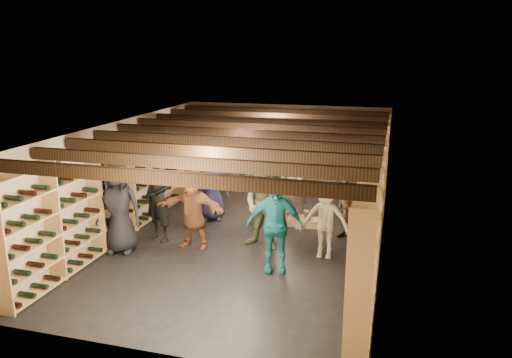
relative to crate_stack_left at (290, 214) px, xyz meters
The scene contains 21 objects.
ground 1.50m from the crate_stack_left, 118.55° to the right, with size 8.00×8.00×0.00m, color black.
walls 1.76m from the crate_stack_left, 118.55° to the right, with size 5.52×8.02×2.40m.
ceiling 2.61m from the crate_stack_left, 118.55° to the right, with size 5.50×8.00×0.01m, color beige.
ceiling_joists 2.49m from the crate_stack_left, 118.55° to the right, with size 5.40×7.12×0.18m.
wine_rack_left 3.62m from the crate_stack_left, 158.36° to the right, with size 0.32×7.50×2.15m.
wine_rack_right 2.41m from the crate_stack_left, 34.91° to the right, with size 0.32×7.50×2.15m.
wine_rack_back 2.75m from the crate_stack_left, 105.62° to the left, with size 4.70×0.30×2.15m.
crate_stack_left is the anchor object (origin of this frame).
crate_stack_right 0.18m from the crate_stack_left, ahead, with size 0.55×0.42×0.34m.
crate_loose 0.49m from the crate_stack_left, ahead, with size 0.50×0.33×0.17m, color #A78358.
person_0 3.81m from the crate_stack_left, 140.30° to the right, with size 0.88×0.57×1.80m, color black.
person_1 3.00m from the crate_stack_left, 146.21° to the right, with size 0.67×0.44×1.84m, color black.
person_2 1.60m from the crate_stack_left, 98.49° to the right, with size 0.89×0.69×1.83m, color brown.
person_3 1.95m from the crate_stack_left, 57.97° to the right, with size 0.97×0.56×1.51m, color #BFB792.
person_4 2.52m from the crate_stack_left, 84.84° to the right, with size 1.00×0.42×1.71m, color #156C7E.
person_5 2.47m from the crate_stack_left, 131.60° to the right, with size 1.49×0.47×1.60m, color brown.
person_6 1.94m from the crate_stack_left, behind, with size 0.83×0.54×1.70m, color #1D1E46.
person_7 0.71m from the crate_stack_left, 56.23° to the right, with size 0.69×0.45×1.90m, color gray.
person_8 1.67m from the crate_stack_left, 20.48° to the right, with size 0.79×0.61×1.62m, color #4A2C19.
person_10 1.00m from the crate_stack_left, behind, with size 1.06×0.44×1.81m, color #265441.
person_12 1.61m from the crate_stack_left, ahead, with size 0.88×0.58×1.81m, color #35363A.
Camera 1 is at (2.85, -9.19, 3.90)m, focal length 35.00 mm.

